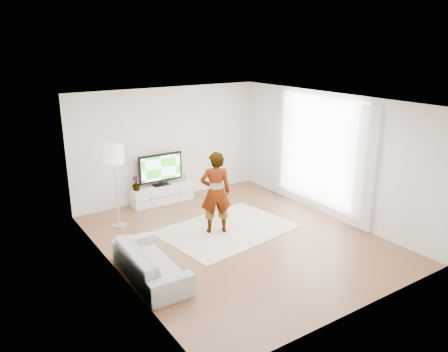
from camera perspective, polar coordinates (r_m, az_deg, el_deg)
floor at (r=8.99m, az=1.76°, el=-8.20°), size 6.00×6.00×0.00m
ceiling at (r=8.19m, az=1.94°, el=9.78°), size 6.00×6.00×0.00m
wall_left at (r=7.40m, az=-14.20°, el=-2.76°), size 0.02×6.00×2.80m
wall_right at (r=10.09m, az=13.54°, el=2.64°), size 0.02×6.00×2.80m
wall_back at (r=10.99m, az=-7.24°, el=4.17°), size 5.00×0.02×2.80m
wall_front at (r=6.42m, az=17.56°, el=-6.17°), size 5.00×0.02×2.80m
window at (r=10.26m, az=12.27°, el=3.26°), size 0.01×2.60×2.50m
curtain_near at (r=9.40m, az=17.50°, el=0.93°), size 0.04×0.70×2.60m
curtain_far at (r=11.15m, az=7.19°, el=4.10°), size 0.04×0.70×2.60m
media_console at (r=10.97m, az=-8.08°, el=-2.31°), size 1.57×0.45×0.44m
television at (r=10.79m, az=-8.29°, el=0.99°), size 1.14×0.22×0.80m
game_console at (r=11.16m, az=-4.98°, el=-0.09°), size 0.08×0.16×0.21m
potted_plant at (r=10.59m, az=-11.41°, el=-0.94°), size 0.24×0.24×0.35m
rug at (r=9.40m, az=0.41°, el=-6.97°), size 2.92×2.28×0.01m
player at (r=8.97m, az=-1.09°, el=-2.16°), size 0.75×0.64×1.74m
sofa at (r=7.64m, az=-9.58°, el=-10.98°), size 0.82×1.94×0.56m
floor_lamp at (r=9.35m, az=-14.14°, el=2.30°), size 0.40×0.40×1.81m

